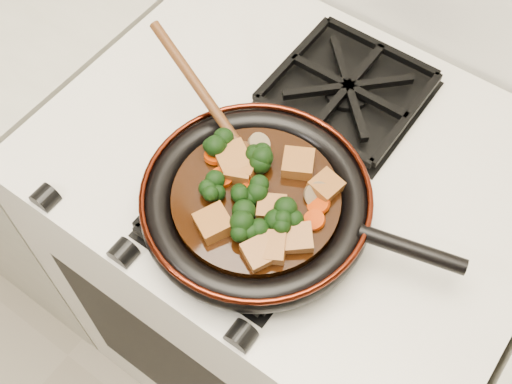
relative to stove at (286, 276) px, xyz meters
The scene contains 31 objects.
stove is the anchor object (origin of this frame).
burner_grate_front 0.48m from the stove, 90.00° to the right, with size 0.23×0.23×0.03m, color black, non-canonical shape.
burner_grate_back 0.48m from the stove, 90.00° to the left, with size 0.23×0.23×0.03m, color black, non-canonical shape.
skillet 0.51m from the stove, 83.14° to the right, with size 0.44×0.32×0.05m.
braising_sauce 0.51m from the stove, 84.19° to the right, with size 0.23×0.23×0.02m, color black.
tofu_cube_0 0.56m from the stove, 71.02° to the right, with size 0.04×0.04×0.02m, color brown.
tofu_cube_1 0.55m from the stove, 91.18° to the right, with size 0.04×0.04×0.02m, color brown.
tofu_cube_2 0.55m from the stove, 57.80° to the right, with size 0.04×0.04×0.02m, color brown.
tofu_cube_3 0.53m from the stove, 37.93° to the right, with size 0.04×0.04×0.02m, color brown.
tofu_cube_4 0.53m from the stove, 113.42° to the right, with size 0.04×0.05×0.02m, color brown.
tofu_cube_5 0.54m from the stove, 72.12° to the right, with size 0.04×0.03×0.02m, color brown.
tofu_cube_6 0.53m from the stove, 105.25° to the right, with size 0.04×0.04×0.02m, color brown.
tofu_cube_7 0.52m from the stove, 59.25° to the right, with size 0.04×0.04×0.02m, color brown.
tofu_cube_8 0.53m from the stove, 104.72° to the right, with size 0.04×0.03×0.02m, color brown.
tofu_cube_9 0.55m from the stove, 67.58° to the right, with size 0.04×0.04×0.02m, color brown.
broccoli_floret_0 0.54m from the stove, 100.56° to the right, with size 0.05×0.05×0.05m, color black, non-canonical shape.
broccoli_floret_1 0.53m from the stove, 88.98° to the right, with size 0.06×0.06×0.05m, color black, non-canonical shape.
broccoli_floret_2 0.54m from the stove, 87.43° to the right, with size 0.06×0.06×0.05m, color black, non-canonical shape.
broccoli_floret_3 0.55m from the stove, 79.01° to the right, with size 0.06×0.06×0.06m, color black, non-canonical shape.
broccoli_floret_4 0.53m from the stove, 129.43° to the right, with size 0.06×0.06×0.05m, color black, non-canonical shape.
broccoli_floret_5 0.55m from the stove, 63.39° to the right, with size 0.06×0.06×0.06m, color black, non-canonical shape.
broccoli_floret_6 0.52m from the stove, 105.48° to the right, with size 0.06×0.06×0.05m, color black, non-canonical shape.
carrot_coin_0 0.53m from the stove, 87.60° to the right, with size 0.03×0.03×0.01m, color #BA3205.
carrot_coin_1 0.54m from the stove, 49.39° to the right, with size 0.03×0.03×0.01m, color #BA3205.
carrot_coin_2 0.53m from the stove, 107.17° to the right, with size 0.03×0.03×0.01m, color #BA3205.
carrot_coin_3 0.53m from the stove, 122.60° to the right, with size 0.03×0.03×0.01m, color #BA3205.
carrot_coin_4 0.53m from the stove, 45.46° to the right, with size 0.03×0.03×0.01m, color #BA3205.
mushroom_slice_0 0.55m from the stove, 59.59° to the right, with size 0.04×0.04×0.01m, color #796446.
mushroom_slice_1 0.53m from the stove, 44.77° to the right, with size 0.04×0.04×0.01m, color #796446.
mushroom_slice_2 0.52m from the stove, 118.85° to the right, with size 0.03×0.03×0.01m, color #796446.
wooden_spoon 0.55m from the stove, 145.96° to the right, with size 0.15×0.07×0.24m.
Camera 1 is at (0.27, 1.20, 1.70)m, focal length 45.00 mm.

